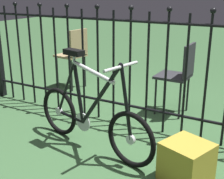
{
  "coord_description": "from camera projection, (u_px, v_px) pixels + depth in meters",
  "views": [
    {
      "loc": [
        1.2,
        -2.13,
        1.44
      ],
      "look_at": [
        -0.12,
        0.2,
        0.55
      ],
      "focal_mm": 49.65,
      "sensor_mm": 36.0,
      "label": 1
    }
  ],
  "objects": [
    {
      "name": "iron_fence",
      "position": [
        139.0,
        66.0,
        3.16
      ],
      "size": [
        4.35,
        0.07,
        1.34
      ],
      "color": "black",
      "rests_on": "ground"
    },
    {
      "name": "ground_plane",
      "position": [
        113.0,
        156.0,
        2.77
      ],
      "size": [
        20.0,
        20.0,
        0.0
      ],
      "primitive_type": "plane",
      "color": "#3B6239"
    },
    {
      "name": "bicycle",
      "position": [
        91.0,
        117.0,
        2.82
      ],
      "size": [
        1.39,
        0.44,
        0.91
      ],
      "color": "black",
      "rests_on": "ground"
    },
    {
      "name": "display_crate",
      "position": [
        186.0,
        162.0,
        2.39
      ],
      "size": [
        0.42,
        0.42,
        0.31
      ],
      "primitive_type": "cube",
      "rotation": [
        0.0,
        0.0,
        -0.34
      ],
      "color": "#B29933",
      "rests_on": "ground"
    },
    {
      "name": "chair_charcoal",
      "position": [
        180.0,
        72.0,
        3.54
      ],
      "size": [
        0.38,
        0.37,
        0.84
      ],
      "color": "black",
      "rests_on": "ground"
    },
    {
      "name": "chair_tan",
      "position": [
        74.0,
        52.0,
        4.48
      ],
      "size": [
        0.41,
        0.4,
        0.88
      ],
      "color": "black",
      "rests_on": "ground"
    }
  ]
}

